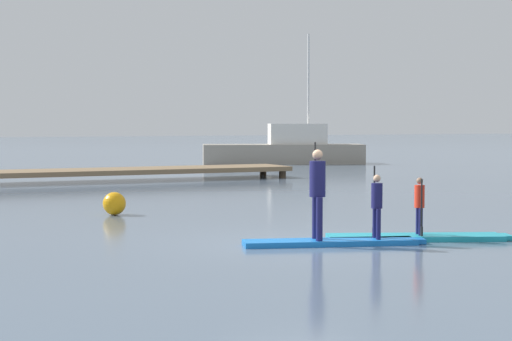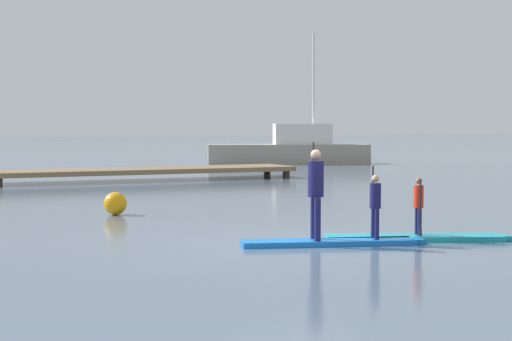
# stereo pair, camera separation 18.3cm
# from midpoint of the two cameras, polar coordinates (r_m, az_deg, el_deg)

# --- Properties ---
(ground_plane) EXTENTS (240.00, 240.00, 0.00)m
(ground_plane) POSITION_cam_midpoint_polar(r_m,az_deg,el_deg) (15.60, 3.17, -4.96)
(ground_plane) COLOR slate
(paddleboard_near) EXTENTS (3.45, 1.85, 0.10)m
(paddleboard_near) POSITION_cam_midpoint_polar(r_m,az_deg,el_deg) (16.42, 11.08, -4.43)
(paddleboard_near) COLOR #1E9EB2
(paddleboard_near) RESTS_ON ground
(paddler_child_solo) EXTENTS (0.25, 0.37, 1.08)m
(paddler_child_solo) POSITION_cam_midpoint_polar(r_m,az_deg,el_deg) (16.33, 11.14, -2.15)
(paddler_child_solo) COLOR #19194C
(paddler_child_solo) RESTS_ON paddleboard_near
(paddleboard_far) EXTENTS (3.33, 1.45, 0.10)m
(paddleboard_far) POSITION_cam_midpoint_polar(r_m,az_deg,el_deg) (15.56, 5.47, -4.81)
(paddleboard_far) COLOR blue
(paddleboard_far) RESTS_ON ground
(paddler_adult) EXTENTS (0.36, 0.50, 1.76)m
(paddler_adult) POSITION_cam_midpoint_polar(r_m,az_deg,el_deg) (15.39, 4.35, -1.18)
(paddler_adult) COLOR #19194C
(paddler_adult) RESTS_ON paddleboard_far
(paddler_child_front) EXTENTS (0.26, 0.40, 1.32)m
(paddler_child_front) POSITION_cam_midpoint_polar(r_m,az_deg,el_deg) (15.68, 8.31, -2.14)
(paddler_child_front) COLOR #19194C
(paddler_child_front) RESTS_ON paddleboard_far
(fishing_boat_green_midground) EXTENTS (8.85, 5.06, 6.96)m
(fishing_boat_green_midground) POSITION_cam_midpoint_polar(r_m,az_deg,el_deg) (45.81, 2.49, 1.43)
(fishing_boat_green_midground) COLOR #9E9384
(fishing_boat_green_midground) RESTS_ON ground
(floating_dock) EXTENTS (11.72, 2.44, 0.47)m
(floating_dock) POSITION_cam_midpoint_polar(r_m,az_deg,el_deg) (32.90, -7.25, -0.01)
(floating_dock) COLOR #846B4C
(floating_dock) RESTS_ON ground
(mooring_buoy_near) EXTENTS (0.55, 0.55, 0.55)m
(mooring_buoy_near) POSITION_cam_midpoint_polar(r_m,az_deg,el_deg) (20.73, -9.15, -2.19)
(mooring_buoy_near) COLOR orange
(mooring_buoy_near) RESTS_ON ground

